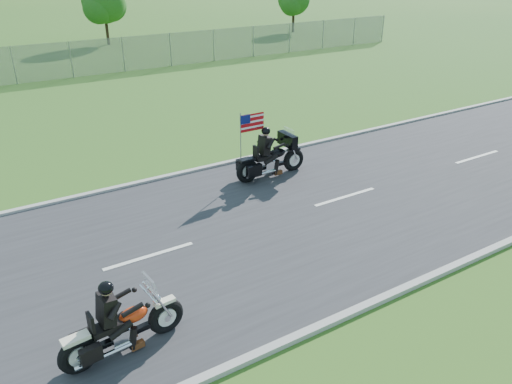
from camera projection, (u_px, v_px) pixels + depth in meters
ground at (224, 235)px, 12.67m from camera, size 420.00×420.00×0.00m
road at (224, 234)px, 12.66m from camera, size 120.00×8.00×0.04m
curb_north at (164, 178)px, 15.76m from camera, size 120.00×0.18×0.12m
curb_south at (324, 325)px, 9.54m from camera, size 120.00×0.18×0.12m
tree_fence_near at (104, 4)px, 37.27m from camera, size 3.52×3.28×4.75m
tree_fence_far at (294, 0)px, 43.41m from camera, size 3.08×2.87×4.20m
motorcycle_lead at (121, 330)px, 8.76m from camera, size 2.36×0.71×1.59m
motorcycle_follow at (271, 160)px, 15.70m from camera, size 2.52×0.83×2.10m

